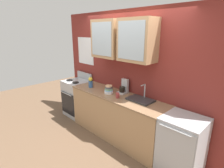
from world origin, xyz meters
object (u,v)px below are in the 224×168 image
Objects in this scene: stove_range at (77,98)px; coffee_maker at (124,88)px; cup_near_sink at (118,95)px; bowl_stack at (109,90)px; dishwasher at (181,146)px; vase at (91,82)px; sink_faucet at (140,99)px.

stove_range is 3.84× the size of coffee_maker.
cup_near_sink is 0.36× the size of coffee_maker.
bowl_stack is 0.20× the size of dishwasher.
coffee_maker is (-0.12, 0.31, 0.06)m from cup_near_sink.
bowl_stack is 0.77× the size of vase.
bowl_stack is 0.57m from vase.
coffee_maker reaches higher than stove_range.
dishwasher is (2.16, 0.05, -0.58)m from vase.
stove_range is 2.34× the size of sink_faucet.
dishwasher is (0.89, -0.10, -0.49)m from sink_faucet.
bowl_stack is 1.76× the size of cup_near_sink.
cup_near_sink is at bearing -150.77° from sink_faucet.
bowl_stack is at bearing -1.69° from stove_range.
bowl_stack is at bearing 2.20° from vase.
cup_near_sink is at bearing -4.07° from stove_range.
stove_range is 2.84m from dishwasher.
stove_range reaches higher than dishwasher.
cup_near_sink is 0.33m from coffee_maker.
sink_faucet reaches higher than dishwasher.
sink_faucet is 1.64× the size of coffee_maker.
bowl_stack is at bearing -178.81° from dishwasher.
vase is 2.27× the size of cup_near_sink.
sink_faucet is 0.51× the size of dishwasher.
sink_faucet is (1.95, 0.10, 0.48)m from stove_range.
dishwasher is 1.51m from coffee_maker.
cup_near_sink reaches higher than dishwasher.
coffee_maker is (-1.39, 0.20, 0.57)m from dishwasher.
dishwasher is at bearing -6.71° from sink_faucet.
vase is (-0.57, -0.02, 0.04)m from bowl_stack.
sink_faucet is at bearing 11.10° from bowl_stack.
dishwasher is at bearing 4.87° from cup_near_sink.
dishwasher is (2.84, -0.00, -0.01)m from stove_range.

